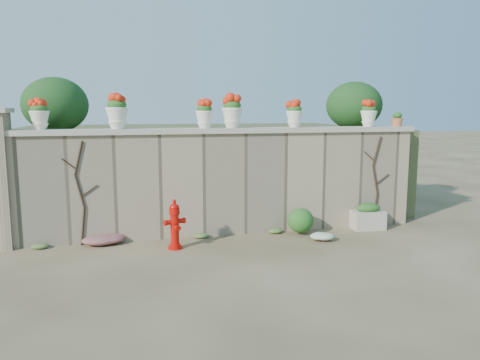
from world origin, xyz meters
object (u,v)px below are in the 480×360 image
object	(u,v)px
fire_hydrant	(175,224)
urn_pot_0	(39,115)
terracotta_pot	(397,120)
planter_box	(368,217)

from	to	relation	value
fire_hydrant	urn_pot_0	size ratio (longest dim) A/B	1.65
urn_pot_0	terracotta_pot	xyz separation A→B (m)	(7.12, 0.00, -0.13)
fire_hydrant	terracotta_pot	bearing A→B (deg)	-8.32
fire_hydrant	planter_box	world-z (taller)	fire_hydrant
planter_box	terracotta_pot	world-z (taller)	terracotta_pot
planter_box	urn_pot_0	xyz separation A→B (m)	(-6.29, 0.42, 2.11)
fire_hydrant	terracotta_pot	xyz separation A→B (m)	(4.86, 0.86, 1.79)
planter_box	fire_hydrant	bearing A→B (deg)	-169.11
fire_hydrant	terracotta_pot	size ratio (longest dim) A/B	3.07
fire_hydrant	urn_pot_0	xyz separation A→B (m)	(-2.26, 0.86, 1.92)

